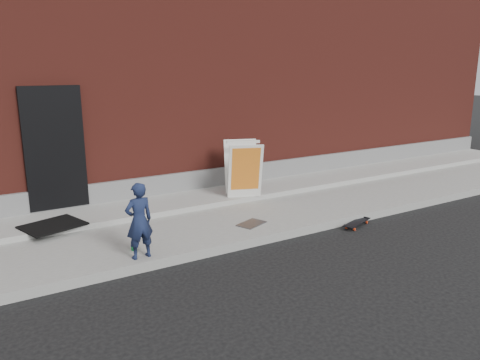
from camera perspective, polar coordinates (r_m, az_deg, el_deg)
ground at (r=7.76m, az=2.80°, el=-7.91°), size 80.00×80.00×0.00m
sidewalk at (r=8.94m, az=-2.56°, el=-4.42°), size 20.00×3.00×0.15m
apron at (r=9.67m, az=-5.13°, el=-2.27°), size 20.00×1.20×0.10m
building at (r=13.59m, az=-14.09°, el=11.84°), size 20.00×8.10×5.00m
child at (r=6.85m, az=-12.20°, el=-4.88°), size 0.43×0.30×1.12m
skateboard at (r=8.86m, az=14.06°, el=-5.06°), size 0.75×0.42×0.08m
pizza_sign at (r=9.55m, az=0.40°, el=1.42°), size 0.93×1.00×1.14m
soda_can at (r=7.30m, az=-12.85°, el=-7.84°), size 0.09×0.09×0.14m
doormat at (r=8.47m, az=-21.86°, el=-5.16°), size 1.11×1.00×0.03m
utility_plate at (r=8.27m, az=1.41°, el=-5.34°), size 0.59×0.49×0.02m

